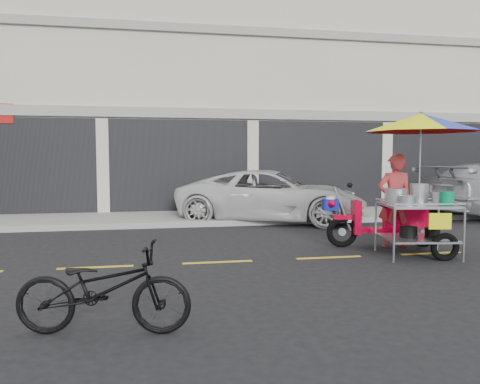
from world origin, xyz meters
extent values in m
plane|color=black|center=(0.00, 0.00, 0.00)|extent=(90.00, 90.00, 0.00)
cube|color=gray|center=(0.00, 5.50, 0.07)|extent=(45.00, 3.00, 0.15)
cube|color=beige|center=(0.00, 10.50, 4.00)|extent=(36.00, 8.00, 8.00)
cube|color=black|center=(0.00, 6.47, 1.45)|extent=(35.28, 0.06, 2.90)
cube|color=gray|center=(0.00, 6.45, 3.10)|extent=(36.00, 0.12, 0.30)
cube|color=gray|center=(0.00, 6.45, 5.60)|extent=(36.00, 0.12, 0.25)
cube|color=gold|center=(0.00, 0.00, 0.00)|extent=(42.00, 0.10, 0.01)
imported|color=silver|center=(0.15, 4.69, 0.71)|extent=(5.63, 4.05, 1.42)
imported|color=black|center=(-3.57, -2.96, 0.47)|extent=(1.86, 0.92, 0.93)
torus|color=black|center=(0.61, 0.87, 0.31)|extent=(0.63, 0.22, 0.62)
torus|color=black|center=(2.23, 0.61, 0.31)|extent=(0.63, 0.22, 0.62)
cylinder|color=#9EA0A5|center=(0.61, 0.87, 0.31)|extent=(0.16, 0.09, 0.15)
cylinder|color=#9EA0A5|center=(2.23, 0.61, 0.31)|extent=(0.16, 0.09, 0.15)
cube|color=#BC0021|center=(0.61, 0.87, 0.60)|extent=(0.37, 0.18, 0.09)
cylinder|color=#9EA0A5|center=(0.61, 0.87, 0.77)|extent=(0.40, 0.12, 0.88)
cube|color=#BC0021|center=(0.88, 0.83, 0.60)|extent=(0.19, 0.39, 0.66)
cube|color=#BC0021|center=(1.37, 0.75, 0.35)|extent=(0.91, 0.44, 0.09)
cube|color=#BC0021|center=(1.85, 0.67, 0.60)|extent=(0.85, 0.41, 0.44)
cube|color=black|center=(1.74, 0.69, 0.85)|extent=(0.74, 0.37, 0.11)
cylinder|color=#9EA0A5|center=(0.74, 0.85, 1.09)|extent=(0.13, 0.60, 0.04)
sphere|color=black|center=(0.84, 1.05, 1.22)|extent=(0.11, 0.11, 0.11)
cylinder|color=white|center=(0.74, 0.85, 0.52)|extent=(0.15, 0.15, 0.05)
cube|color=navy|center=(0.37, 0.91, 0.85)|extent=(0.32, 0.28, 0.22)
cylinder|color=white|center=(0.37, 0.91, 0.98)|extent=(0.20, 0.20, 0.05)
cone|color=#BC0021|center=(0.34, 0.72, 0.87)|extent=(0.23, 0.27, 0.20)
torus|color=black|center=(1.87, -0.60, 0.24)|extent=(0.51, 0.19, 0.50)
cylinder|color=#9EA0A5|center=(0.94, -0.57, 0.46)|extent=(0.05, 0.05, 0.93)
cylinder|color=#9EA0A5|center=(1.09, 0.40, 0.46)|extent=(0.05, 0.05, 0.93)
cylinder|color=#9EA0A5|center=(2.13, -0.75, 0.46)|extent=(0.05, 0.05, 0.93)
cylinder|color=#9EA0A5|center=(2.28, 0.22, 0.46)|extent=(0.05, 0.05, 0.93)
cube|color=#9EA0A5|center=(1.61, -0.17, 0.33)|extent=(1.34, 1.16, 0.03)
cube|color=#9EA0A5|center=(1.61, -0.17, 0.93)|extent=(1.34, 1.16, 0.04)
cylinder|color=#9EA0A5|center=(1.53, -0.66, 0.99)|extent=(1.19, 0.21, 0.03)
cylinder|color=#9EA0A5|center=(1.68, 0.31, 0.99)|extent=(1.19, 0.21, 0.03)
cylinder|color=#9EA0A5|center=(1.01, -0.08, 0.99)|extent=(0.18, 0.98, 0.03)
cylinder|color=#9EA0A5|center=(2.20, -0.27, 0.99)|extent=(0.18, 0.98, 0.03)
cylinder|color=#9EA0A5|center=(1.68, 0.31, 0.33)|extent=(0.17, 0.82, 0.04)
cylinder|color=#9EA0A5|center=(1.68, 0.31, 0.87)|extent=(0.17, 0.82, 0.04)
cube|color=yellow|center=(1.69, -0.72, 0.71)|extent=(0.38, 0.08, 0.27)
cylinder|color=#B7B7BC|center=(1.32, 0.09, 1.07)|extent=(0.45, 0.45, 0.24)
cylinder|color=#B7B7BC|center=(1.75, 0.05, 1.11)|extent=(0.37, 0.37, 0.32)
cylinder|color=#B7B7BC|center=(2.03, -0.19, 1.03)|extent=(0.31, 0.31, 0.17)
cylinder|color=#B7B7BC|center=(1.31, -0.33, 1.02)|extent=(0.33, 0.33, 0.14)
cylinder|color=#03784B|center=(1.94, -0.50, 1.07)|extent=(0.28, 0.28, 0.24)
cylinder|color=black|center=(1.45, -0.15, 0.44)|extent=(0.35, 0.35, 0.20)
cylinder|color=black|center=(1.88, -0.22, 0.43)|extent=(0.30, 0.30, 0.17)
cylinder|color=#9EA0A5|center=(1.68, -0.08, 1.75)|extent=(0.03, 0.03, 1.64)
sphere|color=#9EA0A5|center=(1.68, -0.08, 2.59)|extent=(0.07, 0.07, 0.07)
imported|color=#B33434|center=(1.64, 0.71, 0.93)|extent=(0.74, 0.54, 1.85)
camera|label=1|loc=(-3.07, -7.78, 1.81)|focal=35.00mm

